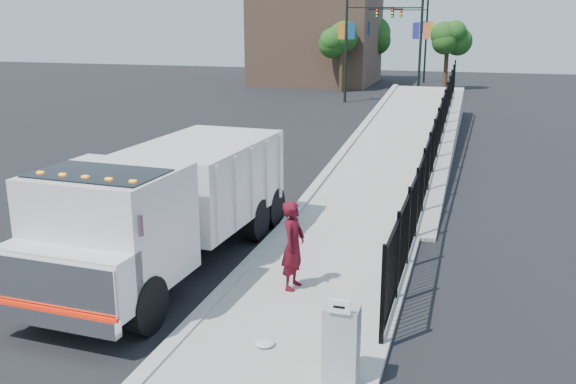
# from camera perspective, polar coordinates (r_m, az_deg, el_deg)

# --- Properties ---
(ground) EXTENTS (120.00, 120.00, 0.00)m
(ground) POSITION_cam_1_polar(r_m,az_deg,el_deg) (14.39, -4.81, -8.09)
(ground) COLOR black
(ground) RESTS_ON ground
(sidewalk) EXTENTS (3.55, 12.00, 0.12)m
(sidewalk) POSITION_cam_1_polar(r_m,az_deg,el_deg) (12.09, 0.43, -12.49)
(sidewalk) COLOR #9E998E
(sidewalk) RESTS_ON ground
(curb) EXTENTS (0.30, 12.00, 0.16)m
(curb) POSITION_cam_1_polar(r_m,az_deg,el_deg) (12.68, -8.12, -11.15)
(curb) COLOR #ADAAA3
(curb) RESTS_ON ground
(ramp) EXTENTS (3.95, 24.06, 3.19)m
(ramp) POSITION_cam_1_polar(r_m,az_deg,el_deg) (28.98, 10.66, 3.69)
(ramp) COLOR #9E998E
(ramp) RESTS_ON ground
(iron_fence) EXTENTS (0.10, 28.00, 1.80)m
(iron_fence) POSITION_cam_1_polar(r_m,az_deg,el_deg) (24.79, 13.06, 3.74)
(iron_fence) COLOR black
(iron_fence) RESTS_ON ground
(truck) EXTENTS (3.16, 8.59, 2.90)m
(truck) POSITION_cam_1_polar(r_m,az_deg,el_deg) (14.85, -10.80, -0.87)
(truck) COLOR black
(truck) RESTS_ON ground
(worker) EXTENTS (0.53, 0.74, 1.91)m
(worker) POSITION_cam_1_polar(r_m,az_deg,el_deg) (13.48, 0.47, -4.76)
(worker) COLOR #500A16
(worker) RESTS_ON sidewalk
(utility_cabinet) EXTENTS (0.55, 0.40, 1.25)m
(utility_cabinet) POSITION_cam_1_polar(r_m,az_deg,el_deg) (10.36, 4.75, -13.29)
(utility_cabinet) COLOR gray
(utility_cabinet) RESTS_ON sidewalk
(arrow_sign) EXTENTS (0.35, 0.04, 0.22)m
(arrow_sign) POSITION_cam_1_polar(r_m,az_deg,el_deg) (9.84, 4.58, -10.12)
(arrow_sign) COLOR white
(arrow_sign) RESTS_ON utility_cabinet
(debris) EXTENTS (0.36, 0.36, 0.09)m
(debris) POSITION_cam_1_polar(r_m,az_deg,el_deg) (11.57, -2.09, -13.27)
(debris) COLOR silver
(debris) RESTS_ON sidewalk
(light_pole_0) EXTENTS (3.77, 0.22, 8.00)m
(light_pole_0) POSITION_cam_1_polar(r_m,az_deg,el_deg) (44.61, 5.60, 13.51)
(light_pole_0) COLOR black
(light_pole_0) RESTS_ON ground
(light_pole_1) EXTENTS (3.78, 0.22, 8.00)m
(light_pole_1) POSITION_cam_1_polar(r_m,az_deg,el_deg) (45.63, 11.34, 13.33)
(light_pole_1) COLOR black
(light_pole_1) RESTS_ON ground
(light_pole_2) EXTENTS (3.77, 0.22, 8.00)m
(light_pole_2) POSITION_cam_1_polar(r_m,az_deg,el_deg) (53.80, 6.97, 13.76)
(light_pole_2) COLOR black
(light_pole_2) RESTS_ON ground
(light_pole_3) EXTENTS (3.77, 0.22, 8.00)m
(light_pole_3) POSITION_cam_1_polar(r_m,az_deg,el_deg) (59.47, 11.89, 13.69)
(light_pole_3) COLOR black
(light_pole_3) RESTS_ON ground
(tree_0) EXTENTS (2.45, 2.45, 5.23)m
(tree_0) POSITION_cam_1_polar(r_m,az_deg,el_deg) (50.79, 4.84, 13.25)
(tree_0) COLOR #382314
(tree_0) RESTS_ON ground
(tree_1) EXTENTS (2.10, 2.10, 5.05)m
(tree_1) POSITION_cam_1_polar(r_m,az_deg,el_deg) (54.04, 14.00, 12.95)
(tree_1) COLOR #382314
(tree_1) RESTS_ON ground
(tree_2) EXTENTS (3.10, 3.10, 5.55)m
(tree_2) POSITION_cam_1_polar(r_m,az_deg,el_deg) (61.54, 7.63, 13.55)
(tree_2) COLOR #382314
(tree_2) RESTS_ON ground
(building) EXTENTS (10.00, 10.00, 8.00)m
(building) POSITION_cam_1_polar(r_m,az_deg,el_deg) (57.99, 2.61, 13.60)
(building) COLOR #8C664C
(building) RESTS_ON ground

